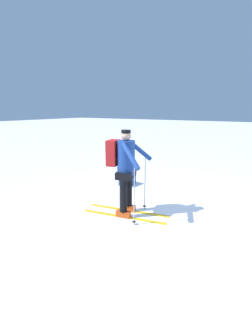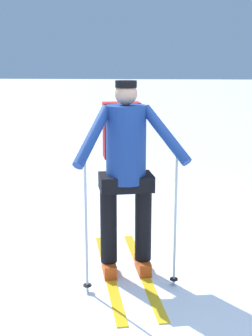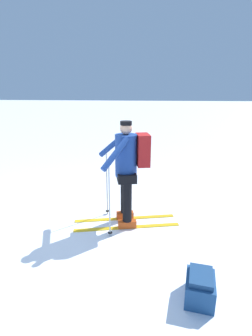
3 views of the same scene
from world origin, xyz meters
name	(u,v)px [view 2 (image 2 of 3)]	position (x,y,z in m)	size (l,w,h in m)	color
ground_plane	(183,313)	(0.00, 0.00, 0.00)	(80.00, 80.00, 0.00)	white
skier	(125,164)	(0.70, 0.50, 1.03)	(1.82, 0.97, 1.76)	gold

